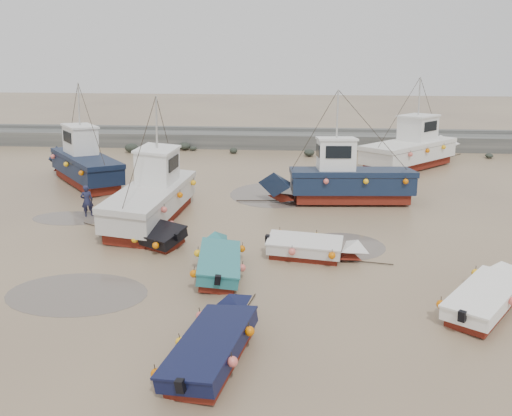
# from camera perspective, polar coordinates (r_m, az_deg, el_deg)

# --- Properties ---
(ground) EXTENTS (120.00, 120.00, 0.00)m
(ground) POSITION_cam_1_polar(r_m,az_deg,el_deg) (21.73, -5.85, -5.60)
(ground) COLOR #9D8663
(ground) RESTS_ON ground
(seawall) EXTENTS (60.00, 4.92, 1.50)m
(seawall) POSITION_cam_1_polar(r_m,az_deg,el_deg) (42.39, -0.92, 7.81)
(seawall) COLOR #61615D
(seawall) RESTS_ON ground
(puddle_a) EXTENTS (5.30, 5.30, 0.01)m
(puddle_a) POSITION_cam_1_polar(r_m,az_deg,el_deg) (19.91, -19.79, -9.19)
(puddle_a) COLOR #5E544C
(puddle_a) RESTS_ON ground
(puddle_b) EXTENTS (3.79, 3.79, 0.01)m
(puddle_b) POSITION_cam_1_polar(r_m,az_deg,el_deg) (23.05, 9.95, -4.29)
(puddle_b) COLOR #5E544C
(puddle_b) RESTS_ON ground
(puddle_c) EXTENTS (4.03, 4.03, 0.01)m
(puddle_c) POSITION_cam_1_polar(r_m,az_deg,el_deg) (27.76, -20.40, -1.10)
(puddle_c) COLOR #5E544C
(puddle_c) RESTS_ON ground
(puddle_d) EXTENTS (5.41, 5.41, 0.01)m
(puddle_d) POSITION_cam_1_polar(r_m,az_deg,el_deg) (29.85, 2.19, 1.55)
(puddle_d) COLOR #5E544C
(puddle_d) RESTS_ON ground
(dinghy_1) EXTENTS (2.85, 6.18, 1.43)m
(dinghy_1) POSITION_cam_1_polar(r_m,az_deg,el_deg) (15.32, -4.41, -14.83)
(dinghy_1) COLOR maroon
(dinghy_1) RESTS_ON ground
(dinghy_2) EXTENTS (2.18, 5.79, 1.43)m
(dinghy_2) POSITION_cam_1_polar(r_m,az_deg,el_deg) (20.25, -4.39, -5.78)
(dinghy_2) COLOR maroon
(dinghy_2) RESTS_ON ground
(dinghy_3) EXTENTS (4.57, 5.43, 1.43)m
(dinghy_3) POSITION_cam_1_polar(r_m,az_deg,el_deg) (19.47, 25.17, -8.84)
(dinghy_3) COLOR maroon
(dinghy_3) RESTS_ON ground
(dinghy_4) EXTENTS (5.91, 3.68, 1.43)m
(dinghy_4) POSITION_cam_1_polar(r_m,az_deg,el_deg) (23.83, -13.20, -2.30)
(dinghy_4) COLOR maroon
(dinghy_4) RESTS_ON ground
(dinghy_5) EXTENTS (5.39, 2.33, 1.43)m
(dinghy_5) POSITION_cam_1_polar(r_m,az_deg,el_deg) (21.46, 6.56, -4.33)
(dinghy_5) COLOR maroon
(dinghy_5) RESTS_ON ground
(cabin_boat_0) EXTENTS (7.39, 7.98, 6.22)m
(cabin_boat_0) POSITION_cam_1_polar(r_m,az_deg,el_deg) (33.88, -19.33, 5.00)
(cabin_boat_0) COLOR maroon
(cabin_boat_0) RESTS_ON ground
(cabin_boat_1) EXTENTS (3.62, 10.43, 6.22)m
(cabin_boat_1) POSITION_cam_1_polar(r_m,az_deg,el_deg) (26.20, -11.53, 1.64)
(cabin_boat_1) COLOR maroon
(cabin_boat_1) RESTS_ON ground
(cabin_boat_2) EXTENTS (10.06, 3.19, 6.22)m
(cabin_boat_2) POSITION_cam_1_polar(r_m,az_deg,el_deg) (28.58, 9.68, 3.27)
(cabin_boat_2) COLOR maroon
(cabin_boat_2) RESTS_ON ground
(cabin_boat_3) EXTENTS (8.86, 7.88, 6.22)m
(cabin_boat_3) POSITION_cam_1_polar(r_m,az_deg,el_deg) (37.72, 17.67, 6.53)
(cabin_boat_3) COLOR maroon
(cabin_boat_3) RESTS_ON ground
(person) EXTENTS (0.74, 0.66, 1.70)m
(person) POSITION_cam_1_polar(r_m,az_deg,el_deg) (27.77, -18.57, -0.88)
(person) COLOR #1D203B
(person) RESTS_ON ground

